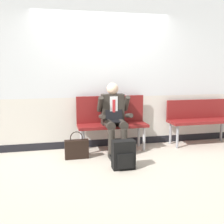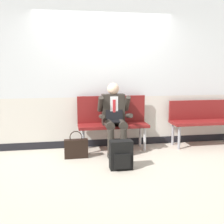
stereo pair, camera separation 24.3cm
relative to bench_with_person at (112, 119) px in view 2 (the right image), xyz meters
name	(u,v)px [view 2 (the right image)]	position (x,y,z in m)	size (l,w,h in m)	color
ground_plane	(109,155)	(-0.11, -0.34, -0.57)	(18.00, 18.00, 0.00)	#B2A899
station_wall	(104,73)	(-0.11, 0.27, 0.84)	(6.68, 0.14, 2.85)	silver
bench_with_person	(112,119)	(0.00, 0.00, 0.00)	(1.27, 0.42, 0.99)	maroon
bench_empty	(203,118)	(1.79, -0.01, -0.04)	(1.30, 0.42, 0.87)	maroon
person_seated	(114,116)	(0.00, -0.21, 0.09)	(0.57, 0.70, 1.24)	#2D2823
backpack	(121,155)	(-0.05, -1.02, -0.36)	(0.34, 0.22, 0.44)	black
handbag	(76,148)	(-0.69, -0.39, -0.40)	(0.40, 0.11, 0.47)	black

